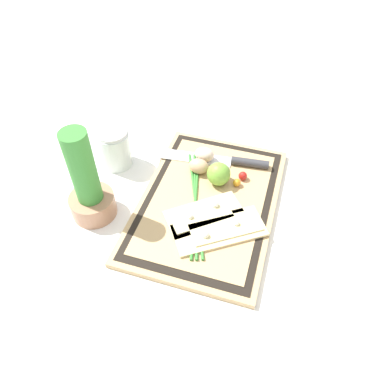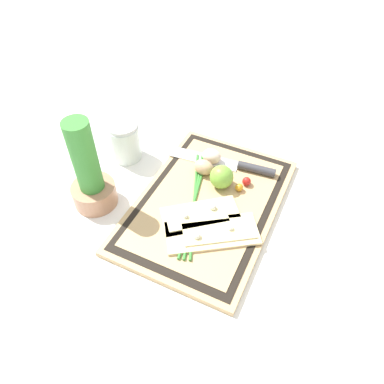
{
  "view_description": "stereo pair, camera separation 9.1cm",
  "coord_description": "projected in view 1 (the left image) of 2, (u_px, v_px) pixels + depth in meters",
  "views": [
    {
      "loc": [
        -0.59,
        -0.14,
        0.71
      ],
      "look_at": [
        0.0,
        0.04,
        0.04
      ],
      "focal_mm": 35.0,
      "sensor_mm": 36.0,
      "label": 1
    },
    {
      "loc": [
        -0.56,
        -0.23,
        0.71
      ],
      "look_at": [
        0.0,
        0.04,
        0.04
      ],
      "focal_mm": 35.0,
      "sensor_mm": 36.0,
      "label": 2
    }
  ],
  "objects": [
    {
      "name": "egg_pink",
      "position": [
        204.0,
        155.0,
        1.0
      ],
      "size": [
        0.04,
        0.05,
        0.04
      ],
      "primitive_type": "ellipsoid",
      "color": "beige",
      "rests_on": "cutting_board"
    },
    {
      "name": "cutting_board",
      "position": [
        208.0,
        203.0,
        0.93
      ],
      "size": [
        0.48,
        0.33,
        0.02
      ],
      "color": "tan",
      "rests_on": "ground_plane"
    },
    {
      "name": "sauce_jar",
      "position": [
        115.0,
        150.0,
        1.0
      ],
      "size": [
        0.09,
        0.09,
        0.11
      ],
      "color": "silver",
      "rests_on": "ground_plane"
    },
    {
      "name": "ground_plane",
      "position": [
        208.0,
        205.0,
        0.93
      ],
      "size": [
        6.0,
        6.0,
        0.0
      ],
      "primitive_type": "plane",
      "color": "white"
    },
    {
      "name": "pizza_slice_near",
      "position": [
        221.0,
        230.0,
        0.85
      ],
      "size": [
        0.19,
        0.22,
        0.02
      ],
      "color": "beige",
      "rests_on": "cutting_board"
    },
    {
      "name": "lime",
      "position": [
        219.0,
        174.0,
        0.94
      ],
      "size": [
        0.06,
        0.06,
        0.06
      ],
      "primitive_type": "sphere",
      "color": "#70A838",
      "rests_on": "cutting_board"
    },
    {
      "name": "cherry_tomato_red",
      "position": [
        243.0,
        176.0,
        0.96
      ],
      "size": [
        0.02,
        0.02,
        0.02
      ],
      "primitive_type": "sphere",
      "color": "red",
      "rests_on": "cutting_board"
    },
    {
      "name": "egg_brown",
      "position": [
        199.0,
        166.0,
        0.97
      ],
      "size": [
        0.04,
        0.05,
        0.04
      ],
      "primitive_type": "ellipsoid",
      "color": "tan",
      "rests_on": "cutting_board"
    },
    {
      "name": "cherry_tomato_yellow",
      "position": [
        237.0,
        183.0,
        0.95
      ],
      "size": [
        0.02,
        0.02,
        0.02
      ],
      "primitive_type": "sphere",
      "color": "orange",
      "rests_on": "cutting_board"
    },
    {
      "name": "pizza_slice_far",
      "position": [
        204.0,
        215.0,
        0.88
      ],
      "size": [
        0.18,
        0.2,
        0.02
      ],
      "color": "beige",
      "rests_on": "cutting_board"
    },
    {
      "name": "knife",
      "position": [
        230.0,
        161.0,
        1.01
      ],
      "size": [
        0.06,
        0.31,
        0.02
      ],
      "color": "silver",
      "rests_on": "cutting_board"
    },
    {
      "name": "herb_pot",
      "position": [
        88.0,
        188.0,
        0.85
      ],
      "size": [
        0.11,
        0.11,
        0.24
      ],
      "color": "#AD7A5B",
      "rests_on": "ground_plane"
    },
    {
      "name": "scallion_bunch",
      "position": [
        195.0,
        201.0,
        0.91
      ],
      "size": [
        0.33,
        0.13,
        0.01
      ],
      "color": "#388433",
      "rests_on": "cutting_board"
    }
  ]
}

